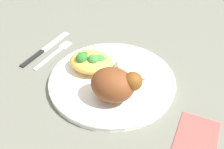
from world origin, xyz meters
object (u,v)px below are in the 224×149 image
(mac_cheese_with_broccoli, at_px, (91,61))
(plate, at_px, (112,80))
(roasted_chicken, at_px, (115,84))
(knife, at_px, (42,51))
(rice_pile, at_px, (136,65))
(fork, at_px, (55,53))
(napkin, at_px, (197,137))

(mac_cheese_with_broccoli, bearing_deg, plate, -12.35)
(roasted_chicken, bearing_deg, mac_cheese_with_broccoli, 143.42)
(roasted_chicken, xyz_separation_m, knife, (-0.25, 0.09, -0.05))
(roasted_chicken, distance_m, rice_pile, 0.10)
(plate, distance_m, fork, 0.19)
(roasted_chicken, xyz_separation_m, rice_pile, (0.01, 0.10, -0.02))
(plate, xyz_separation_m, fork, (-0.18, 0.04, -0.01))
(roasted_chicken, bearing_deg, rice_pile, 84.49)
(plate, height_order, fork, plate)
(rice_pile, relative_size, mac_cheese_with_broccoli, 0.90)
(napkin, bearing_deg, knife, 165.28)
(mac_cheese_with_broccoli, bearing_deg, rice_pile, 18.22)
(fork, xyz_separation_m, knife, (-0.04, -0.01, 0.00))
(mac_cheese_with_broccoli, height_order, fork, mac_cheese_with_broccoli)
(napkin, bearing_deg, roasted_chicken, 172.63)
(mac_cheese_with_broccoli, distance_m, napkin, 0.29)
(plate, xyz_separation_m, napkin, (0.21, -0.08, -0.01))
(roasted_chicken, relative_size, rice_pile, 1.10)
(mac_cheese_with_broccoli, xyz_separation_m, knife, (-0.16, 0.02, -0.03))
(plate, distance_m, rice_pile, 0.07)
(plate, height_order, napkin, plate)
(roasted_chicken, bearing_deg, fork, 155.34)
(rice_pile, distance_m, knife, 0.26)
(mac_cheese_with_broccoli, distance_m, fork, 0.13)
(mac_cheese_with_broccoli, bearing_deg, roasted_chicken, -36.58)
(plate, height_order, rice_pile, rice_pile)
(roasted_chicken, xyz_separation_m, mac_cheese_with_broccoli, (-0.09, 0.07, -0.02))
(mac_cheese_with_broccoli, xyz_separation_m, fork, (-0.12, 0.03, -0.03))
(rice_pile, bearing_deg, roasted_chicken, -95.51)
(fork, distance_m, knife, 0.04)
(rice_pile, height_order, knife, rice_pile)
(plate, bearing_deg, mac_cheese_with_broccoli, 167.65)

